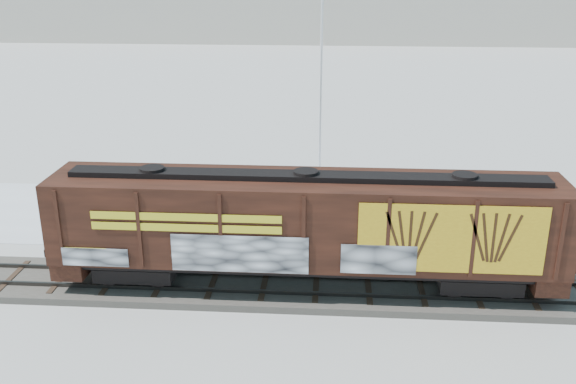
# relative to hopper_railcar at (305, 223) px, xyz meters

# --- Properties ---
(ground) EXTENTS (500.00, 500.00, 0.00)m
(ground) POSITION_rel_hopper_railcar_xyz_m (-1.57, 0.01, -2.89)
(ground) COLOR white
(ground) RESTS_ON ground
(rail_track) EXTENTS (50.00, 3.40, 0.43)m
(rail_track) POSITION_rel_hopper_railcar_xyz_m (-1.57, 0.01, -2.74)
(rail_track) COLOR #59544C
(rail_track) RESTS_ON ground
(parking_strip) EXTENTS (40.00, 8.00, 0.03)m
(parking_strip) POSITION_rel_hopper_railcar_xyz_m (-1.57, 7.51, -2.87)
(parking_strip) COLOR white
(parking_strip) RESTS_ON ground
(hopper_railcar) EXTENTS (18.78, 3.06, 4.39)m
(hopper_railcar) POSITION_rel_hopper_railcar_xyz_m (0.00, 0.00, 0.00)
(hopper_railcar) COLOR black
(hopper_railcar) RESTS_ON rail_track
(flagpole) EXTENTS (2.30, 0.90, 12.21)m
(flagpole) POSITION_rel_hopper_railcar_xyz_m (0.35, 12.78, 1.68)
(flagpole) COLOR silver
(flagpole) RESTS_ON ground
(car_silver) EXTENTS (4.87, 2.63, 1.57)m
(car_silver) POSITION_rel_hopper_railcar_xyz_m (-3.95, 7.60, -2.07)
(car_silver) COLOR silver
(car_silver) RESTS_ON parking_strip
(car_white) EXTENTS (5.05, 1.89, 1.65)m
(car_white) POSITION_rel_hopper_railcar_xyz_m (3.65, 5.93, -2.03)
(car_white) COLOR silver
(car_white) RESTS_ON parking_strip
(car_dark) EXTENTS (4.70, 2.01, 1.35)m
(car_dark) POSITION_rel_hopper_railcar_xyz_m (3.70, 7.84, -2.18)
(car_dark) COLOR black
(car_dark) RESTS_ON parking_strip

